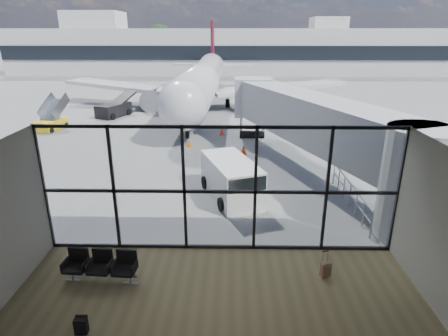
{
  "coord_description": "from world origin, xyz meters",
  "views": [
    {
      "loc": [
        0.38,
        -11.62,
        7.25
      ],
      "look_at": [
        0.09,
        3.0,
        1.97
      ],
      "focal_mm": 30.0,
      "sensor_mm": 36.0,
      "label": 1
    }
  ],
  "objects_px": {
    "backpack": "(81,326)",
    "service_van": "(232,179)",
    "airliner": "(203,80)",
    "mobile_stairs": "(51,123)",
    "seating_row": "(101,264)",
    "suitcase": "(326,269)",
    "belt_loader": "(115,109)"
  },
  "relations": [
    {
      "from": "seating_row",
      "to": "suitcase",
      "type": "height_order",
      "value": "seating_row"
    },
    {
      "from": "seating_row",
      "to": "mobile_stairs",
      "type": "bearing_deg",
      "value": 122.37
    },
    {
      "from": "suitcase",
      "to": "airliner",
      "type": "distance_m",
      "value": 30.18
    },
    {
      "from": "seating_row",
      "to": "airliner",
      "type": "bearing_deg",
      "value": 91.9
    },
    {
      "from": "backpack",
      "to": "airliner",
      "type": "distance_m",
      "value": 32.11
    },
    {
      "from": "service_van",
      "to": "suitcase",
      "type": "bearing_deg",
      "value": -83.35
    },
    {
      "from": "seating_row",
      "to": "service_van",
      "type": "distance_m",
      "value": 7.48
    },
    {
      "from": "belt_loader",
      "to": "seating_row",
      "type": "bearing_deg",
      "value": -50.85
    },
    {
      "from": "backpack",
      "to": "mobile_stairs",
      "type": "relative_size",
      "value": 0.14
    },
    {
      "from": "seating_row",
      "to": "belt_loader",
      "type": "distance_m",
      "value": 25.14
    },
    {
      "from": "airliner",
      "to": "mobile_stairs",
      "type": "distance_m",
      "value": 15.76
    },
    {
      "from": "mobile_stairs",
      "to": "belt_loader",
      "type": "bearing_deg",
      "value": 66.4
    },
    {
      "from": "seating_row",
      "to": "mobile_stairs",
      "type": "xyz_separation_m",
      "value": [
        -10.39,
        19.15,
        -0.03
      ]
    },
    {
      "from": "seating_row",
      "to": "airliner",
      "type": "height_order",
      "value": "airliner"
    },
    {
      "from": "suitcase",
      "to": "service_van",
      "type": "distance_m",
      "value": 6.72
    },
    {
      "from": "service_van",
      "to": "backpack",
      "type": "bearing_deg",
      "value": -133.85
    },
    {
      "from": "seating_row",
      "to": "service_van",
      "type": "xyz_separation_m",
      "value": [
        4.02,
        6.3,
        0.36
      ]
    },
    {
      "from": "service_van",
      "to": "seating_row",
      "type": "bearing_deg",
      "value": -142.1
    },
    {
      "from": "seating_row",
      "to": "suitcase",
      "type": "xyz_separation_m",
      "value": [
        6.97,
        0.3,
        -0.29
      ]
    },
    {
      "from": "service_van",
      "to": "belt_loader",
      "type": "relative_size",
      "value": 0.96
    },
    {
      "from": "suitcase",
      "to": "seating_row",
      "type": "bearing_deg",
      "value": 162.66
    },
    {
      "from": "backpack",
      "to": "service_van",
      "type": "xyz_separation_m",
      "value": [
        3.84,
        8.52,
        0.68
      ]
    },
    {
      "from": "seating_row",
      "to": "backpack",
      "type": "distance_m",
      "value": 2.25
    },
    {
      "from": "suitcase",
      "to": "service_van",
      "type": "xyz_separation_m",
      "value": [
        -2.96,
        6.0,
        0.65
      ]
    },
    {
      "from": "airliner",
      "to": "service_van",
      "type": "bearing_deg",
      "value": -81.66
    },
    {
      "from": "backpack",
      "to": "belt_loader",
      "type": "distance_m",
      "value": 27.33
    },
    {
      "from": "airliner",
      "to": "belt_loader",
      "type": "distance_m",
      "value": 9.8
    },
    {
      "from": "backpack",
      "to": "airliner",
      "type": "xyz_separation_m",
      "value": [
        0.86,
        32.01,
        2.46
      ]
    },
    {
      "from": "backpack",
      "to": "seating_row",
      "type": "bearing_deg",
      "value": 92.8
    },
    {
      "from": "suitcase",
      "to": "service_van",
      "type": "relative_size",
      "value": 0.19
    },
    {
      "from": "backpack",
      "to": "airliner",
      "type": "relative_size",
      "value": 0.01
    },
    {
      "from": "mobile_stairs",
      "to": "backpack",
      "type": "bearing_deg",
      "value": -51.72
    }
  ]
}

